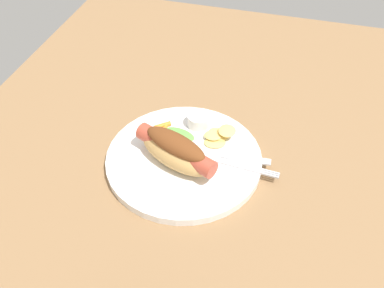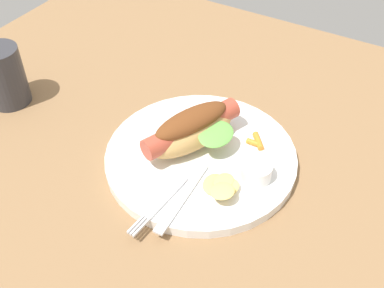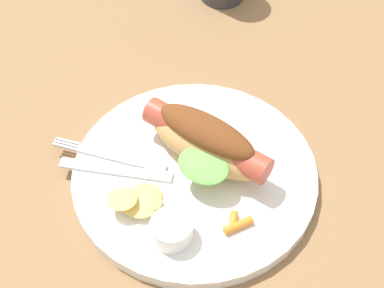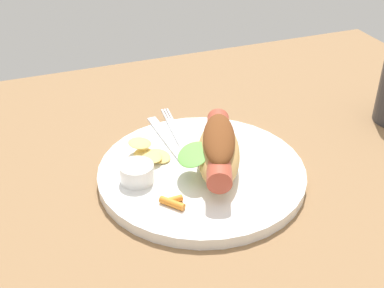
# 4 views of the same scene
# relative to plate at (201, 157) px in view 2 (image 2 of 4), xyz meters

# --- Properties ---
(ground_plane) EXTENTS (1.20, 0.90, 0.02)m
(ground_plane) POSITION_rel_plate_xyz_m (-0.03, -0.02, -0.02)
(ground_plane) COLOR olive
(plate) EXTENTS (0.29, 0.29, 0.02)m
(plate) POSITION_rel_plate_xyz_m (0.00, 0.00, 0.00)
(plate) COLOR white
(plate) RESTS_ON ground_plane
(hot_dog) EXTENTS (0.12, 0.16, 0.06)m
(hot_dog) POSITION_rel_plate_xyz_m (0.02, -0.01, 0.04)
(hot_dog) COLOR tan
(hot_dog) RESTS_ON plate
(sauce_ramekin) EXTENTS (0.05, 0.05, 0.03)m
(sauce_ramekin) POSITION_rel_plate_xyz_m (-0.09, 0.00, 0.02)
(sauce_ramekin) COLOR white
(sauce_ramekin) RESTS_ON plate
(fork) EXTENTS (0.02, 0.14, 0.00)m
(fork) POSITION_rel_plate_xyz_m (-0.00, 0.10, 0.01)
(fork) COLOR silver
(fork) RESTS_ON plate
(knife) EXTENTS (0.02, 0.14, 0.00)m
(knife) POSITION_rel_plate_xyz_m (-0.02, 0.09, 0.01)
(knife) COLOR silver
(knife) RESTS_ON plate
(chips_pile) EXTENTS (0.06, 0.06, 0.02)m
(chips_pile) POSITION_rel_plate_xyz_m (-0.06, 0.05, 0.02)
(chips_pile) COLOR #E7C669
(chips_pile) RESTS_ON plate
(carrot_garnish) EXTENTS (0.03, 0.03, 0.01)m
(carrot_garnish) POSITION_rel_plate_xyz_m (-0.06, -0.06, 0.01)
(carrot_garnish) COLOR orange
(carrot_garnish) RESTS_ON plate
(drinking_cup) EXTENTS (0.07, 0.07, 0.10)m
(drinking_cup) POSITION_rel_plate_xyz_m (0.36, 0.04, 0.04)
(drinking_cup) COLOR #333338
(drinking_cup) RESTS_ON ground_plane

